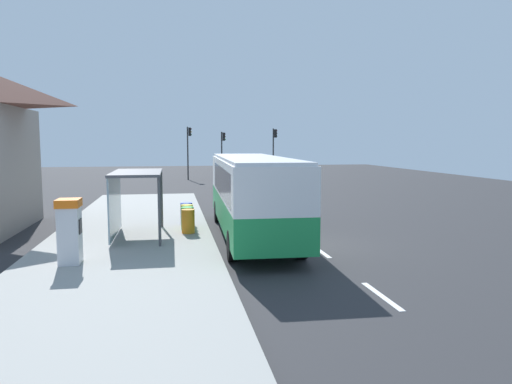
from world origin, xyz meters
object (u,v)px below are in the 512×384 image
object	(u,v)px
bus	(251,191)
sedan_near	(243,172)
traffic_light_near_side	(274,146)
recycling_bin_green	(188,218)
traffic_light_far_side	(189,145)
traffic_light_median	(223,148)
white_van	(261,173)
recycling_bin_blue	(186,213)
recycling_bin_yellow	(187,216)
bus_shelter	(129,187)
ticket_machine	(70,231)
recycling_bin_orange	(188,221)

from	to	relation	value
bus	sedan_near	xyz separation A→B (m)	(4.01, 29.01, -1.05)
traffic_light_near_side	sedan_near	bearing A→B (deg)	179.96
recycling_bin_green	traffic_light_far_side	world-z (taller)	traffic_light_far_side
sedan_near	traffic_light_median	world-z (taller)	traffic_light_median
white_van	recycling_bin_blue	xyz separation A→B (m)	(-6.40, -16.30, -0.69)
recycling_bin_yellow	recycling_bin_blue	distance (m)	0.70
recycling_bin_yellow	recycling_bin_blue	xyz separation A→B (m)	(0.00, 0.70, 0.00)
recycling_bin_yellow	bus_shelter	world-z (taller)	bus_shelter
recycling_bin_blue	bus	bearing A→B (deg)	-45.25
bus	traffic_light_near_side	size ratio (longest dim) A/B	2.15
bus	sedan_near	bearing A→B (deg)	82.13
recycling_bin_green	recycling_bin_yellow	bearing A→B (deg)	90.00
ticket_machine	traffic_light_far_side	xyz separation A→B (m)	(4.71, 33.61, 2.34)
recycling_bin_orange	recycling_bin_blue	bearing A→B (deg)	90.00
recycling_bin_blue	traffic_light_near_side	size ratio (longest dim) A/B	0.18
recycling_bin_orange	bus_shelter	xyz separation A→B (m)	(-2.21, -0.36, 1.44)
traffic_light_median	traffic_light_far_side	bearing A→B (deg)	-167.14
ticket_machine	recycling_bin_orange	distance (m)	5.58
ticket_machine	recycling_bin_yellow	xyz separation A→B (m)	(3.62, 5.61, -0.52)
recycling_bin_yellow	traffic_light_median	xyz separation A→B (m)	(4.60, 28.80, 2.57)
recycling_bin_yellow	recycling_bin_blue	size ratio (longest dim) A/B	1.00
sedan_near	ticket_machine	size ratio (longest dim) A/B	2.28
recycling_bin_orange	bus_shelter	distance (m)	2.67
traffic_light_median	bus	bearing A→B (deg)	-93.95
traffic_light_median	bus_shelter	xyz separation A→B (m)	(-6.81, -30.56, -1.13)
white_van	recycling_bin_yellow	distance (m)	18.17
traffic_light_far_side	recycling_bin_orange	bearing A→B (deg)	-92.14
bus	traffic_light_median	distance (m)	30.71
recycling_bin_blue	traffic_light_near_side	xyz separation A→B (m)	(9.70, 26.50, 2.77)
white_van	sedan_near	world-z (taller)	white_van
sedan_near	recycling_bin_green	bearing A→B (deg)	-103.12
bus	traffic_light_far_side	xyz separation A→B (m)	(-1.39, 29.81, 1.67)
bus_shelter	recycling_bin_green	bearing A→B (deg)	25.60
traffic_light_median	bus_shelter	world-z (taller)	traffic_light_median
bus	recycling_bin_green	xyz separation A→B (m)	(-2.49, 1.11, -1.19)
recycling_bin_blue	recycling_bin_yellow	bearing A→B (deg)	-90.00
bus_shelter	white_van	bearing A→B (deg)	65.33
recycling_bin_blue	traffic_light_far_side	size ratio (longest dim) A/B	0.18
traffic_light_far_side	white_van	bearing A→B (deg)	-64.26
recycling_bin_orange	traffic_light_far_side	bearing A→B (deg)	87.86
recycling_bin_orange	traffic_light_far_side	xyz separation A→B (m)	(1.10, 29.40, 2.86)
recycling_bin_blue	traffic_light_far_side	distance (m)	27.47
recycling_bin_blue	traffic_light_far_side	bearing A→B (deg)	87.70
traffic_light_near_side	traffic_light_far_side	distance (m)	8.64
recycling_bin_blue	traffic_light_median	size ratio (longest dim) A/B	0.20
recycling_bin_orange	recycling_bin_blue	size ratio (longest dim) A/B	1.00
white_van	bus_shelter	bearing A→B (deg)	-114.67
recycling_bin_blue	traffic_light_far_side	xyz separation A→B (m)	(1.10, 27.30, 2.86)
white_van	traffic_light_far_side	bearing A→B (deg)	115.74
bus	ticket_machine	xyz separation A→B (m)	(-6.11, -3.80, -0.67)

